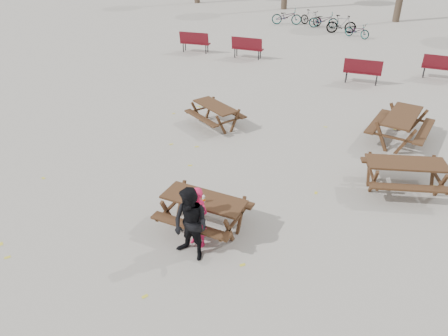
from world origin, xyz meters
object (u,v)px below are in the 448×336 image
at_px(picnic_table_north, 215,116).
at_px(food_tray, 198,201).
at_px(main_picnic_table, 204,206).
at_px(picnic_table_east, 404,177).
at_px(soda_bottle, 204,199).
at_px(picnic_table_far, 400,128).
at_px(child, 197,218).
at_px(adult, 191,225).

bearing_deg(picnic_table_north, food_tray, -39.73).
height_order(main_picnic_table, picnic_table_east, picnic_table_east).
xyz_separation_m(soda_bottle, picnic_table_far, (3.25, 6.46, -0.41)).
distance_m(child, picnic_table_east, 5.41).
height_order(soda_bottle, child, child).
xyz_separation_m(food_tray, child, (0.19, -0.37, -0.12)).
height_order(food_tray, picnic_table_far, picnic_table_far).
height_order(main_picnic_table, picnic_table_north, main_picnic_table).
distance_m(main_picnic_table, picnic_table_far, 7.15).
distance_m(child, picnic_table_far, 7.58).
height_order(soda_bottle, picnic_table_north, soda_bottle).
xyz_separation_m(main_picnic_table, soda_bottle, (0.07, -0.12, 0.26)).
bearing_deg(main_picnic_table, child, -74.91).
relative_size(soda_bottle, picnic_table_east, 0.09).
distance_m(adult, picnic_table_north, 6.38).
distance_m(food_tray, picnic_table_north, 5.57).
distance_m(child, picnic_table_north, 5.98).
relative_size(main_picnic_table, child, 1.33).
xyz_separation_m(main_picnic_table, adult, (0.22, -0.94, 0.21)).
relative_size(picnic_table_east, picnic_table_far, 0.93).
xyz_separation_m(main_picnic_table, picnic_table_north, (-2.23, 4.93, -0.23)).
bearing_deg(soda_bottle, main_picnic_table, 119.74).
bearing_deg(child, picnic_table_north, 118.63).
distance_m(soda_bottle, picnic_table_north, 5.57).
bearing_deg(main_picnic_table, soda_bottle, -60.26).
xyz_separation_m(picnic_table_east, picnic_table_far, (-0.43, 2.85, 0.03)).
height_order(main_picnic_table, adult, adult).
bearing_deg(picnic_table_north, soda_bottle, -38.41).
xyz_separation_m(adult, picnic_table_east, (3.52, 4.42, -0.39)).
bearing_deg(picnic_table_far, food_tray, 158.89).
distance_m(soda_bottle, adult, 0.83).
xyz_separation_m(child, adult, (0.08, -0.39, 0.12)).
relative_size(soda_bottle, adult, 0.11).
relative_size(soda_bottle, picnic_table_north, 0.10).
distance_m(soda_bottle, picnic_table_east, 5.16).
relative_size(picnic_table_east, picnic_table_north, 1.14).
height_order(main_picnic_table, child, child).
bearing_deg(picnic_table_north, picnic_table_far, 41.38).
distance_m(adult, picnic_table_far, 7.91).
bearing_deg(picnic_table_north, picnic_table_east, 13.52).
bearing_deg(soda_bottle, child, -79.51).
distance_m(adult, picnic_table_east, 5.67).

